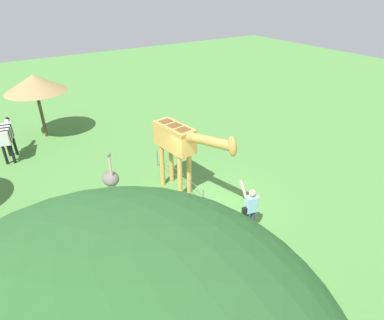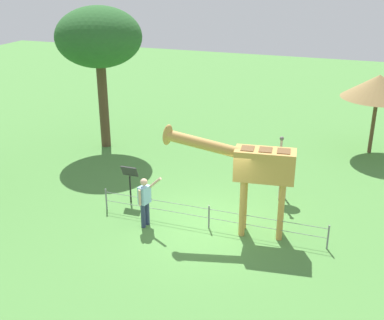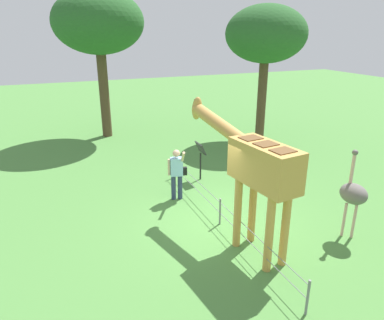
{
  "view_description": "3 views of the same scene",
  "coord_description": "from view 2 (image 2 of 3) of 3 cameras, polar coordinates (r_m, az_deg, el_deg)",
  "views": [
    {
      "loc": [
        7.8,
        -5.47,
        7.21
      ],
      "look_at": [
        -0.32,
        -0.17,
        1.85
      ],
      "focal_mm": 30.64,
      "sensor_mm": 36.0,
      "label": 1
    },
    {
      "loc": [
        -3.87,
        12.46,
        7.51
      ],
      "look_at": [
        0.4,
        0.47,
        2.32
      ],
      "focal_mm": 45.53,
      "sensor_mm": 36.0,
      "label": 2
    },
    {
      "loc": [
        -7.52,
        3.99,
        4.91
      ],
      "look_at": [
        0.51,
        0.67,
        1.73
      ],
      "focal_mm": 33.68,
      "sensor_mm": 36.0,
      "label": 3
    }
  ],
  "objects": [
    {
      "name": "ostrich",
      "position": [
        16.46,
        10.73,
        -0.86
      ],
      "size": [
        0.7,
        0.56,
        2.25
      ],
      "color": "#CC9E93",
      "rests_on": "ground_plane"
    },
    {
      "name": "info_sign",
      "position": [
        16.2,
        -7.31,
        -1.91
      ],
      "size": [
        0.56,
        0.21,
        1.32
      ],
      "color": "black",
      "rests_on": "ground_plane"
    },
    {
      "name": "shade_hut_far",
      "position": [
        21.25,
        21.02,
        8.03
      ],
      "size": [
        2.93,
        2.93,
        3.33
      ],
      "color": "brown",
      "rests_on": "ground_plane"
    },
    {
      "name": "visitor",
      "position": [
        14.73,
        -5.53,
        -4.59
      ],
      "size": [
        0.72,
        0.59,
        1.68
      ],
      "color": "navy",
      "rests_on": "ground_plane"
    },
    {
      "name": "wire_fence",
      "position": [
        14.78,
        2.0,
        -6.57
      ],
      "size": [
        7.05,
        0.05,
        0.75
      ],
      "color": "slate",
      "rests_on": "ground_plane"
    },
    {
      "name": "giraffe",
      "position": [
        13.91,
        7.12,
        -0.84
      ],
      "size": [
        3.89,
        0.97,
        3.24
      ],
      "color": "#C69347",
      "rests_on": "ground_plane"
    },
    {
      "name": "tree_east",
      "position": [
        20.7,
        -10.86,
        13.83
      ],
      "size": [
        3.53,
        3.53,
        5.93
      ],
      "color": "brown",
      "rests_on": "ground_plane"
    },
    {
      "name": "ground_plane",
      "position": [
        15.05,
        2.07,
        -7.77
      ],
      "size": [
        60.0,
        60.0,
        0.0
      ],
      "primitive_type": "plane",
      "color": "#4C843D"
    }
  ]
}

